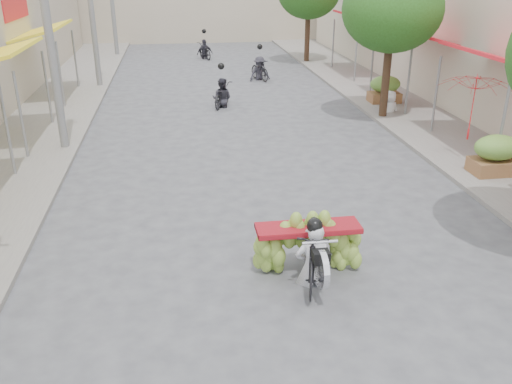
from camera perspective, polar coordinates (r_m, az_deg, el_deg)
The scene contains 12 objects.
sidewalk_left at distance 20.63m, azimuth -22.41°, elevation 6.70°, with size 4.00×60.00×0.12m, color gray.
sidewalk_right at distance 21.91m, azimuth 16.17°, elevation 8.41°, with size 4.00×60.00×0.12m, color gray.
utility_pole_mid at distance 16.72m, azimuth -21.28°, elevation 17.34°, with size 0.60×0.24×8.00m.
street_tree_mid at distance 19.79m, azimuth 14.16°, elevation 18.12°, with size 3.40×3.40×5.25m.
produce_crate_mid at distance 15.45m, azimuth 23.99°, elevation 3.89°, with size 1.20×0.88×1.16m.
produce_crate_far at distance 22.36m, azimuth 13.43°, elevation 10.70°, with size 1.20×0.88×1.16m.
banana_motorbike at distance 9.62m, azimuth 5.82°, elevation -5.34°, with size 2.20×1.99×2.15m.
market_umbrella at distance 15.89m, azimuth 22.42°, elevation 11.43°, with size 2.16×2.16×1.84m.
pedestrian at distance 20.85m, azimuth 14.03°, elevation 10.30°, with size 0.85×0.61×1.56m.
bg_motorbike_a at distance 21.52m, azimuth -3.64°, elevation 10.88°, with size 1.17×1.74×1.95m.
bg_motorbike_b at distance 26.54m, azimuth 0.40°, elevation 13.46°, with size 1.18×1.80×1.95m.
bg_motorbike_c at distance 32.85m, azimuth -5.44°, elevation 15.14°, with size 1.09×1.73×1.95m.
Camera 1 is at (-1.95, -4.31, 5.27)m, focal length 38.00 mm.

